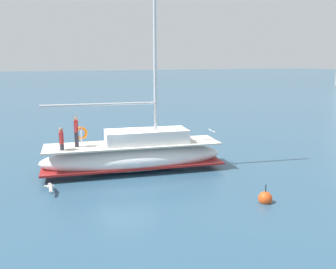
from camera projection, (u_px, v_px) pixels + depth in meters
ground_plane at (126, 170)px, 19.58m from camera, size 400.00×400.00×0.00m
main_sailboat at (135, 154)px, 19.32m from camera, size 3.92×9.86×13.27m
seagull at (50, 186)px, 16.07m from camera, size 1.22×0.47×0.18m
mooring_buoy at (265, 198)px, 15.07m from camera, size 0.58×0.58×0.89m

